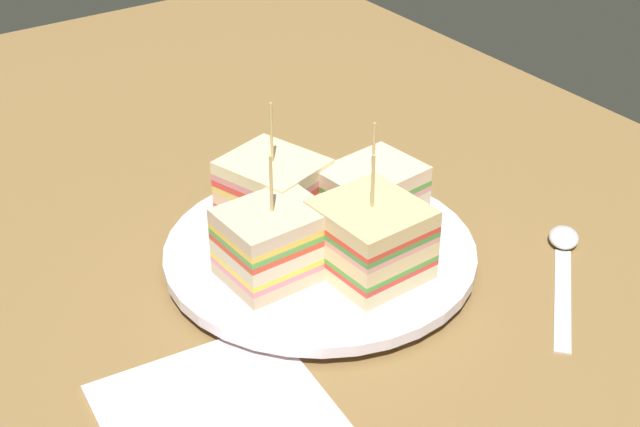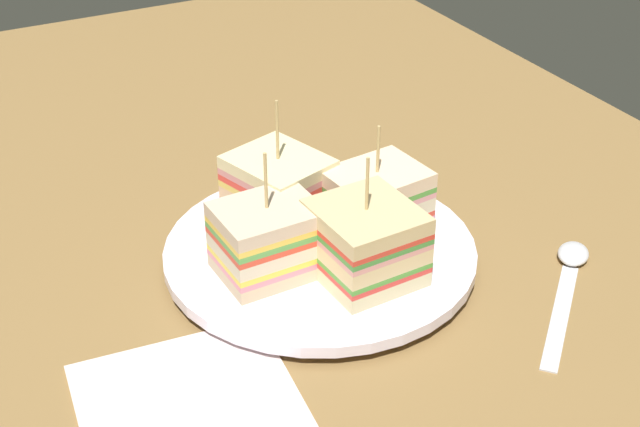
{
  "view_description": "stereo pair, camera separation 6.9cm",
  "coord_description": "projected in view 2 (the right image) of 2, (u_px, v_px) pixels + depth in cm",
  "views": [
    {
      "loc": [
        -48.45,
        33.21,
        41.16
      ],
      "look_at": [
        0.0,
        0.0,
        4.68
      ],
      "focal_mm": 51.32,
      "sensor_mm": 36.0,
      "label": 1
    },
    {
      "loc": [
        -52.02,
        27.29,
        41.16
      ],
      "look_at": [
        0.0,
        0.0,
        4.68
      ],
      "focal_mm": 51.32,
      "sensor_mm": 36.0,
      "label": 2
    }
  ],
  "objects": [
    {
      "name": "plate",
      "position": [
        320.0,
        253.0,
        0.71
      ],
      "size": [
        24.21,
        24.21,
        1.68
      ],
      "color": "white",
      "rests_on": "ground_plane"
    },
    {
      "name": "sandwich_wedge_3",
      "position": [
        269.0,
        240.0,
        0.67
      ],
      "size": [
        6.1,
        7.56,
        9.89
      ],
      "rotation": [
        0.0,
        0.0,
        11.03
      ],
      "color": "#D5B88D",
      "rests_on": "plate"
    },
    {
      "name": "ground_plane",
      "position": [
        320.0,
        273.0,
        0.72
      ],
      "size": [
        127.73,
        81.63,
        1.8
      ],
      "primitive_type": "cube",
      "color": "olive"
    },
    {
      "name": "sandwich_wedge_1",
      "position": [
        373.0,
        199.0,
        0.72
      ],
      "size": [
        6.52,
        7.95,
        9.22
      ],
      "rotation": [
        0.0,
        0.0,
        7.97
      ],
      "color": "beige",
      "rests_on": "plate"
    },
    {
      "name": "sandwich_wedge_0",
      "position": [
        365.0,
        242.0,
        0.66
      ],
      "size": [
        7.73,
        7.23,
        9.81
      ],
      "rotation": [
        0.0,
        0.0,
        6.34
      ],
      "color": "beige",
      "rests_on": "plate"
    },
    {
      "name": "sandwich_wedge_2",
      "position": [
        279.0,
        190.0,
        0.72
      ],
      "size": [
        8.9,
        8.19,
        10.62
      ],
      "rotation": [
        0.0,
        0.0,
        9.73
      ],
      "color": "beige",
      "rests_on": "plate"
    },
    {
      "name": "chip_pile",
      "position": [
        331.0,
        220.0,
        0.72
      ],
      "size": [
        6.36,
        5.48,
        1.71
      ],
      "color": "#EEBF71",
      "rests_on": "plate"
    },
    {
      "name": "napkin",
      "position": [
        191.0,
        407.0,
        0.58
      ],
      "size": [
        15.13,
        15.01,
        0.5
      ],
      "primitive_type": "cube",
      "rotation": [
        0.0,
        0.0,
        -0.1
      ],
      "color": "silver",
      "rests_on": "ground_plane"
    },
    {
      "name": "spoon",
      "position": [
        569.0,
        272.0,
        0.7
      ],
      "size": [
        12.01,
        12.81,
        1.0
      ],
      "rotation": [
        0.0,
        0.0,
        5.46
      ],
      "color": "silver",
      "rests_on": "ground_plane"
    }
  ]
}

